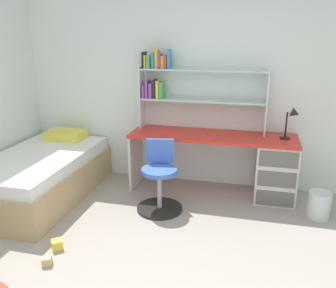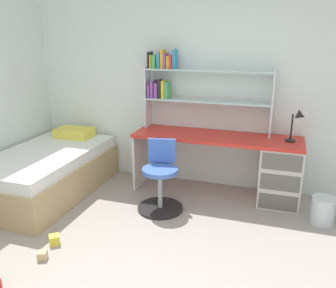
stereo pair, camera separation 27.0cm
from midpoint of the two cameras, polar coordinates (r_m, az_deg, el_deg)
The scene contains 9 objects.
room_shell at distance 3.77m, azimuth -14.12°, elevation 7.09°, with size 5.75×5.95×2.56m.
desk at distance 4.33m, azimuth 16.61°, elevation -3.48°, with size 2.01×0.57×0.76m.
bookshelf_hutch at distance 4.39m, azimuth 5.00°, elevation 9.75°, with size 1.58×0.22×0.99m.
desk_lamp at distance 4.18m, azimuth 22.20°, elevation 3.52°, with size 0.20×0.17×0.38m.
swivel_chair at distance 3.98m, azimuth 0.72°, elevation -6.39°, with size 0.52×0.52×0.79m.
bed_platform at distance 4.61m, azimuth -17.49°, elevation -4.35°, with size 1.07×1.85×0.67m.
waste_bin at distance 4.14m, azimuth 25.64°, elevation -9.78°, with size 0.24×0.24×0.30m, color silver.
toy_block_natural_0 at distance 3.42m, azimuth -17.56°, elevation -16.96°, with size 0.08×0.08×0.08m, color tan.
toy_block_yellow_1 at distance 3.59m, azimuth -15.91°, elevation -14.82°, with size 0.09×0.09×0.09m, color gold.
Camera 2 is at (0.90, -1.87, 1.92)m, focal length 37.45 mm.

